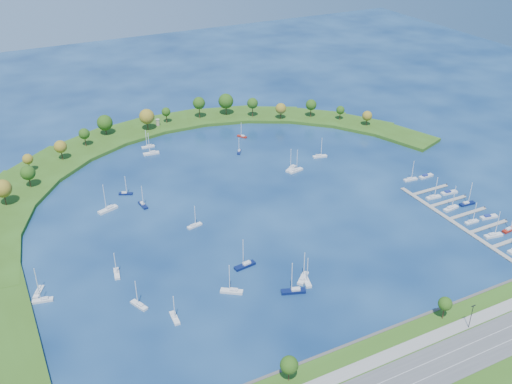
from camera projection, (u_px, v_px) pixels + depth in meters
name	position (u px, v px, depth m)	size (l,w,h in m)	color
ground	(252.00, 206.00, 286.09)	(700.00, 700.00, 0.00)	#081E45
south_shoreline	(418.00, 372.00, 189.97)	(420.00, 43.10, 11.60)	#305216
breakwater	(132.00, 182.00, 305.24)	(286.74, 247.64, 2.00)	#305216
breakwater_trees	(159.00, 127.00, 345.67)	(238.62, 88.04, 14.65)	#382314
harbor_tower	(158.00, 122.00, 369.32)	(2.60, 2.60, 4.37)	gray
dock_system	(471.00, 222.00, 272.11)	(24.28, 82.00, 1.60)	gray
moored_boat_0	(239.00, 151.00, 339.50)	(4.99, 6.53, 9.62)	#0A1542
moored_boat_1	(320.00, 156.00, 333.87)	(8.57, 4.05, 12.15)	silver
moored_boat_2	(126.00, 193.00, 295.55)	(7.21, 4.85, 10.37)	#0A1542
moored_boat_3	(303.00, 278.00, 234.09)	(8.08, 7.63, 12.77)	silver
moored_boat_4	(117.00, 273.00, 236.98)	(3.44, 7.85, 11.16)	silver
moored_boat_5	(291.00, 168.00, 320.16)	(8.57, 6.84, 12.76)	silver
moored_boat_6	(306.00, 280.00, 232.73)	(4.43, 8.62, 12.20)	silver
moored_boat_7	(151.00, 153.00, 337.28)	(9.48, 3.53, 13.61)	silver
moored_boat_8	(296.00, 170.00, 317.97)	(9.13, 4.11, 12.96)	silver
moored_boat_9	(294.00, 290.00, 226.86)	(10.09, 5.86, 14.31)	#0A1542
moored_boat_10	(242.00, 136.00, 358.98)	(5.01, 6.53, 9.63)	maroon
moored_boat_11	(175.00, 317.00, 213.53)	(2.56, 7.69, 11.13)	silver
moored_boat_12	(194.00, 225.00, 268.79)	(7.71, 3.54, 10.94)	silver
moored_boat_13	(143.00, 204.00, 285.38)	(3.02, 8.11, 11.65)	#0A1542
moored_boat_14	(38.00, 291.00, 226.49)	(5.49, 7.98, 11.52)	silver
moored_boat_15	(139.00, 304.00, 219.70)	(5.20, 8.19, 11.69)	silver
moored_boat_16	(108.00, 209.00, 281.38)	(10.40, 5.92, 14.75)	silver
moored_boat_17	(148.00, 146.00, 345.55)	(7.84, 2.52, 11.40)	silver
moored_boat_18	(245.00, 265.00, 241.63)	(9.76, 3.81, 13.98)	#0A1542
moored_boat_19	(232.00, 291.00, 226.88)	(8.75, 7.18, 13.13)	silver
moored_boat_20	(43.00, 299.00, 222.24)	(8.05, 3.84, 11.41)	silver
docked_boat_2	(493.00, 235.00, 261.47)	(9.17, 3.94, 13.05)	silver
docked_boat_3	(509.00, 229.00, 265.82)	(8.36, 3.10, 12.01)	maroon
docked_boat_4	(472.00, 221.00, 271.76)	(7.43, 2.39, 10.80)	silver
docked_boat_5	(489.00, 217.00, 275.63)	(9.00, 3.87, 1.78)	silver
docked_boat_6	(451.00, 208.00, 282.43)	(9.01, 3.43, 12.92)	silver
docked_boat_7	(467.00, 203.00, 286.47)	(8.51, 3.02, 12.26)	#0A1542
docked_boat_8	(433.00, 197.00, 292.11)	(8.28, 3.11, 11.88)	silver
docked_boat_9	(449.00, 192.00, 296.39)	(9.22, 3.63, 1.83)	silver
docked_boat_10	(410.00, 179.00, 309.00)	(7.95, 3.06, 11.39)	silver
docked_boat_11	(426.00, 176.00, 312.30)	(8.72, 2.84, 1.76)	silver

